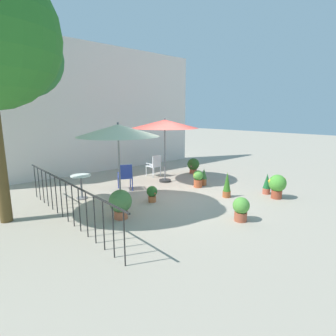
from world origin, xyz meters
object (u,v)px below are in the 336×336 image
object	(u,v)px
patio_umbrella_1	(118,131)
potted_plant_1	(241,208)
patio_umbrella_0	(165,124)
patio_chair_1	(125,175)
potted_plant_6	(227,185)
potted_plant_7	(193,165)
patio_chair_0	(155,165)
potted_plant_5	(152,193)
cafe_table_0	(81,183)
potted_plant_4	(198,178)
potted_plant_0	(267,184)
potted_plant_3	(204,177)
potted_plant_2	(120,203)
potted_plant_8	(277,185)

from	to	relation	value
patio_umbrella_1	potted_plant_1	size ratio (longest dim) A/B	3.97
patio_umbrella_0	patio_chair_1	distance (m)	2.42
potted_plant_1	potted_plant_6	xyz separation A→B (m)	(1.29, 1.38, 0.06)
potted_plant_7	patio_chair_0	bearing A→B (deg)	158.29
potted_plant_1	potted_plant_5	distance (m)	2.66
patio_chair_1	potted_plant_6	world-z (taller)	patio_chair_1
patio_umbrella_0	cafe_table_0	world-z (taller)	patio_umbrella_0
potted_plant_4	potted_plant_5	xyz separation A→B (m)	(-2.22, -0.21, -0.06)
potted_plant_1	patio_umbrella_1	bearing A→B (deg)	121.94
cafe_table_0	potted_plant_6	world-z (taller)	potted_plant_6
patio_chair_1	potted_plant_7	distance (m)	3.68
potted_plant_0	potted_plant_4	world-z (taller)	potted_plant_0
potted_plant_3	patio_chair_1	bearing A→B (deg)	152.42
cafe_table_0	potted_plant_1	xyz separation A→B (m)	(2.17, -4.23, -0.18)
cafe_table_0	potted_plant_2	xyz separation A→B (m)	(0.06, -2.18, -0.09)
potted_plant_6	potted_plant_7	bearing A→B (deg)	60.99
patio_umbrella_0	patio_umbrella_1	distance (m)	3.12
potted_plant_2	patio_umbrella_1	bearing A→B (deg)	58.89
patio_umbrella_1	potted_plant_5	world-z (taller)	patio_umbrella_1
potted_plant_2	potted_plant_5	size ratio (longest dim) A/B	1.53
cafe_table_0	patio_chair_1	distance (m)	1.50
patio_umbrella_0	patio_chair_1	xyz separation A→B (m)	(-1.77, -0.01, -1.65)
patio_chair_0	potted_plant_6	world-z (taller)	patio_chair_0
patio_chair_0	cafe_table_0	bearing A→B (deg)	-166.48
potted_plant_7	potted_plant_8	size ratio (longest dim) A/B	0.89
patio_chair_0	potted_plant_6	bearing A→B (deg)	-91.03
patio_chair_1	potted_plant_1	bearing A→B (deg)	-80.69
patio_umbrella_1	potted_plant_7	size ratio (longest dim) A/B	3.57
potted_plant_5	patio_chair_0	bearing A→B (deg)	50.22
potted_plant_6	potted_plant_7	distance (m)	3.49
potted_plant_0	potted_plant_8	bearing A→B (deg)	-114.97
potted_plant_4	potted_plant_6	size ratio (longest dim) A/B	0.76
potted_plant_4	potted_plant_5	bearing A→B (deg)	-174.55
cafe_table_0	potted_plant_1	distance (m)	4.76
potted_plant_3	potted_plant_2	bearing A→B (deg)	-169.22
potted_plant_1	potted_plant_5	bearing A→B (deg)	106.26
patio_chair_0	potted_plant_2	size ratio (longest dim) A/B	1.19
potted_plant_0	potted_plant_5	world-z (taller)	potted_plant_0
patio_chair_0	potted_plant_4	bearing A→B (deg)	-87.11
potted_plant_0	potted_plant_3	world-z (taller)	potted_plant_0
potted_plant_4	patio_umbrella_0	bearing A→B (deg)	105.75
cafe_table_0	potted_plant_4	size ratio (longest dim) A/B	1.21
patio_umbrella_1	potted_plant_6	bearing A→B (deg)	-24.25
patio_chair_1	potted_plant_2	world-z (taller)	patio_chair_1
patio_umbrella_1	patio_umbrella_0	bearing A→B (deg)	26.33
potted_plant_7	potted_plant_1	bearing A→B (deg)	-123.94
cafe_table_0	potted_plant_5	xyz separation A→B (m)	(1.43, -1.68, -0.23)
patio_umbrella_1	potted_plant_1	distance (m)	3.68
cafe_table_0	potted_plant_8	distance (m)	5.99
potted_plant_0	potted_plant_2	bearing A→B (deg)	164.39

